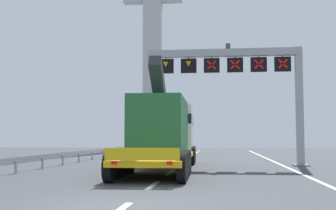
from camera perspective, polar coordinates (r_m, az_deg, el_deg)
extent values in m
plane|color=#424449|center=(10.85, -6.40, -13.26)|extent=(112.00, 112.00, 0.00)
cube|color=silver|center=(15.39, -2.01, -10.57)|extent=(0.20, 2.60, 0.01)
cube|color=silver|center=(20.66, 0.23, -8.94)|extent=(0.20, 2.60, 0.01)
cube|color=silver|center=(25.96, 1.54, -7.98)|extent=(0.20, 2.60, 0.01)
cube|color=silver|center=(31.27, 2.41, -7.33)|extent=(0.20, 2.60, 0.01)
cube|color=silver|center=(36.59, 3.02, -6.88)|extent=(0.20, 2.60, 0.01)
cube|color=silver|center=(41.91, 3.48, -6.53)|extent=(0.20, 2.60, 0.01)
cube|color=silver|center=(47.24, 3.83, -6.27)|extent=(0.20, 2.60, 0.01)
cube|color=silver|center=(52.57, 4.11, -6.06)|extent=(0.20, 2.60, 0.01)
cube|color=silver|center=(22.83, 16.34, -8.33)|extent=(0.20, 63.00, 0.01)
cube|color=#9EA0A5|center=(26.55, 16.99, -0.13)|extent=(0.40, 0.40, 7.03)
cube|color=slate|center=(26.54, 17.15, -7.63)|extent=(0.90, 0.90, 0.08)
cube|color=#9EA0A5|center=(26.54, 7.31, 6.84)|extent=(9.26, 0.44, 0.44)
cube|color=#4C4C51|center=(26.62, 7.93, 7.69)|extent=(0.28, 0.40, 0.28)
cube|color=black|center=(26.68, 14.91, 5.24)|extent=(0.95, 0.24, 0.87)
cube|color=#9EA0A5|center=(26.77, 14.89, 6.27)|extent=(0.08, 0.08, 0.16)
cube|color=red|center=(26.56, 14.95, 5.29)|extent=(0.58, 0.02, 0.58)
cube|color=red|center=(26.56, 14.95, 5.29)|extent=(0.58, 0.02, 0.58)
cube|color=black|center=(26.52, 11.90, 5.25)|extent=(0.95, 0.24, 0.87)
cube|color=#9EA0A5|center=(26.60, 11.88, 6.28)|extent=(0.08, 0.08, 0.16)
cube|color=red|center=(26.39, 11.92, 5.30)|extent=(0.58, 0.02, 0.58)
cube|color=red|center=(26.39, 11.92, 5.30)|extent=(0.58, 0.02, 0.58)
cube|color=black|center=(26.42, 8.85, 5.24)|extent=(0.95, 0.24, 0.87)
cube|color=#9EA0A5|center=(26.51, 8.84, 6.28)|extent=(0.08, 0.08, 0.16)
cube|color=red|center=(26.29, 8.87, 5.29)|extent=(0.58, 0.02, 0.58)
cube|color=red|center=(26.29, 8.87, 5.29)|extent=(0.58, 0.02, 0.58)
cube|color=black|center=(26.40, 5.80, 5.22)|extent=(0.95, 0.24, 0.87)
cube|color=#9EA0A5|center=(26.49, 5.79, 6.26)|extent=(0.08, 0.08, 0.16)
cube|color=red|center=(26.27, 5.80, 5.27)|extent=(0.58, 0.02, 0.58)
cube|color=red|center=(26.27, 5.80, 5.27)|extent=(0.58, 0.02, 0.58)
cube|color=black|center=(26.46, 2.75, 5.19)|extent=(0.95, 0.24, 0.87)
cube|color=#9EA0A5|center=(26.54, 2.75, 6.22)|extent=(0.08, 0.08, 0.16)
cone|color=orange|center=(26.34, 2.73, 5.42)|extent=(0.34, 0.34, 0.30)
cube|color=black|center=(26.59, -0.28, 5.13)|extent=(0.95, 0.24, 0.87)
cube|color=#9EA0A5|center=(26.67, -0.28, 6.16)|extent=(0.08, 0.08, 0.16)
cone|color=orange|center=(26.47, -0.31, 5.37)|extent=(0.34, 0.34, 0.30)
cube|color=yellow|center=(20.49, -1.17, -6.95)|extent=(3.00, 10.45, 0.24)
cube|color=yellow|center=(15.25, -3.47, -6.50)|extent=(2.66, 0.13, 0.44)
cylinder|color=black|center=(16.30, -7.79, -8.25)|extent=(0.34, 1.11, 1.10)
cylinder|color=black|center=(15.91, 1.82, -8.39)|extent=(0.34, 1.11, 1.10)
cylinder|color=black|center=(17.32, -6.99, -8.02)|extent=(0.34, 1.11, 1.10)
cylinder|color=black|center=(16.95, 2.05, -8.13)|extent=(0.34, 1.11, 1.10)
cylinder|color=black|center=(18.35, -6.27, -7.81)|extent=(0.34, 1.11, 1.10)
cylinder|color=black|center=(18.00, 2.25, -7.91)|extent=(0.34, 1.11, 1.10)
cylinder|color=black|center=(19.38, -5.64, -7.62)|extent=(0.34, 1.11, 1.10)
cylinder|color=black|center=(19.04, 2.43, -7.70)|extent=(0.34, 1.11, 1.10)
cylinder|color=black|center=(20.41, -5.07, -7.46)|extent=(0.34, 1.11, 1.10)
cylinder|color=black|center=(20.09, 2.59, -7.52)|extent=(0.34, 1.11, 1.10)
cube|color=silver|center=(27.54, 0.55, -3.40)|extent=(2.64, 3.25, 3.10)
cube|color=black|center=(27.55, 0.55, -1.95)|extent=(2.67, 3.27, 0.60)
cylinder|color=black|center=(28.57, -1.89, -6.54)|extent=(0.36, 1.11, 1.10)
cylinder|color=black|center=(28.35, 3.32, -6.55)|extent=(0.36, 1.11, 1.10)
cylinder|color=black|center=(26.59, -2.44, -6.71)|extent=(0.36, 1.11, 1.10)
cylinder|color=black|center=(26.36, 3.15, -6.73)|extent=(0.36, 1.11, 1.10)
cube|color=#236638|center=(20.87, -1.03, -2.87)|extent=(2.49, 5.76, 2.70)
cube|color=#2D2D33|center=(20.16, -1.30, 2.74)|extent=(0.62, 2.95, 2.29)
cube|color=red|center=(15.41, -7.14, -7.57)|extent=(0.20, 0.06, 0.12)
cube|color=red|center=(15.10, 0.21, -7.67)|extent=(0.20, 0.06, 0.12)
cube|color=#999EA3|center=(26.91, -13.84, -6.46)|extent=(0.04, 33.54, 0.32)
cube|color=#999EA3|center=(21.30, -19.47, -7.77)|extent=(0.10, 0.10, 0.60)
cube|color=#999EA3|center=(24.07, -16.26, -7.40)|extent=(0.10, 0.10, 0.60)
cube|color=#999EA3|center=(26.90, -13.73, -7.10)|extent=(0.10, 0.10, 0.60)
cube|color=#999EA3|center=(29.78, -11.68, -6.84)|extent=(0.10, 0.10, 0.60)
cube|color=#999EA3|center=(32.69, -10.00, -6.62)|extent=(0.10, 0.10, 0.60)
cube|color=#999EA3|center=(35.62, -8.59, -6.43)|extent=(0.10, 0.10, 0.60)
cube|color=#999EA3|center=(38.57, -7.40, -6.27)|extent=(0.10, 0.10, 0.60)
cube|color=#999EA3|center=(41.53, -6.38, -6.13)|extent=(0.10, 0.10, 0.60)
cube|color=#B7B7B2|center=(67.12, -2.00, 10.30)|extent=(2.80, 2.00, 37.06)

